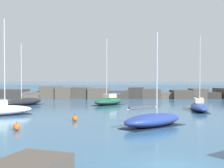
% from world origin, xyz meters
% --- Properties ---
extents(ground_plane, '(600.00, 600.00, 0.00)m').
position_xyz_m(ground_plane, '(0.00, 0.00, 0.00)').
color(ground_plane, '#336084').
extents(open_sea_beyond, '(400.00, 116.00, 0.01)m').
position_xyz_m(open_sea_beyond, '(0.00, 110.07, 0.00)').
color(open_sea_beyond, '#235175').
rests_on(open_sea_beyond, ground).
extents(breakwater_jetty, '(63.44, 6.87, 2.44)m').
position_xyz_m(breakwater_jetty, '(0.71, 50.23, 0.98)').
color(breakwater_jetty, '#423D38').
rests_on(breakwater_jetty, ground).
extents(foreground_rocks, '(18.81, 8.90, 1.05)m').
position_xyz_m(foreground_rocks, '(-1.25, -0.88, 0.45)').
color(foreground_rocks, '#4C443D').
rests_on(foreground_rocks, ground).
extents(sailboat_moored_0, '(5.46, 8.01, 9.51)m').
position_xyz_m(sailboat_moored_0, '(-16.37, 33.44, 0.60)').
color(sailboat_moored_0, black).
rests_on(sailboat_moored_0, ground).
extents(sailboat_moored_2, '(6.65, 6.09, 8.40)m').
position_xyz_m(sailboat_moored_2, '(0.73, 12.61, 0.60)').
color(sailboat_moored_2, navy).
rests_on(sailboat_moored_2, ground).
extents(sailboat_moored_5, '(5.79, 6.12, 10.47)m').
position_xyz_m(sailboat_moored_5, '(-3.26, 34.35, 0.67)').
color(sailboat_moored_5, '#195138').
rests_on(sailboat_moored_5, ground).
extents(sailboat_moored_6, '(3.24, 8.08, 9.75)m').
position_xyz_m(sailboat_moored_6, '(8.58, 25.69, 0.61)').
color(sailboat_moored_6, navy).
rests_on(sailboat_moored_6, ground).
extents(mooring_buoy_orange_near, '(0.56, 0.56, 0.76)m').
position_xyz_m(mooring_buoy_orange_near, '(-6.54, 15.93, 0.28)').
color(mooring_buoy_orange_near, '#EA5914').
rests_on(mooring_buoy_orange_near, ground).
extents(mooring_buoy_far_side, '(0.59, 0.59, 0.79)m').
position_xyz_m(mooring_buoy_far_side, '(-10.71, 10.63, 0.29)').
color(mooring_buoy_far_side, '#EA5914').
rests_on(mooring_buoy_far_side, ground).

